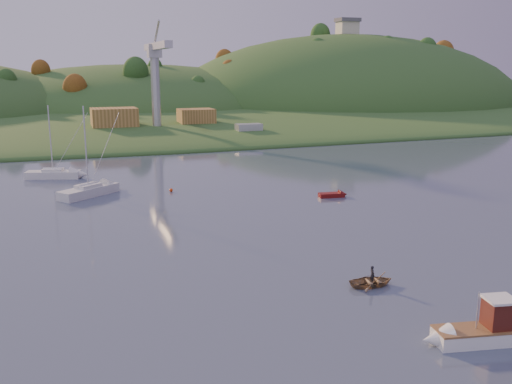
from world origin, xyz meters
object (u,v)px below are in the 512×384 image
object	(u,v)px
sailboat_near	(89,190)
sailboat_far	(53,174)
red_tender	(337,195)
canoe	(372,282)
fishing_boat	(470,331)

from	to	relation	value
sailboat_near	sailboat_far	xyz separation A→B (m)	(-4.46, 14.88, -0.04)
red_tender	canoe	bearing A→B (deg)	-105.29
red_tender	sailboat_near	bearing A→B (deg)	166.67
fishing_boat	canoe	distance (m)	10.71
sailboat_far	canoe	bearing A→B (deg)	-50.53
fishing_boat	sailboat_near	world-z (taller)	sailboat_near
canoe	red_tender	bearing A→B (deg)	-19.43
sailboat_near	canoe	world-z (taller)	sailboat_near
sailboat_far	sailboat_near	bearing A→B (deg)	-56.78
fishing_boat	red_tender	world-z (taller)	fishing_boat
canoe	red_tender	world-z (taller)	red_tender
sailboat_near	canoe	distance (m)	45.94
sailboat_near	canoe	xyz separation A→B (m)	(19.46, -41.61, -0.41)
sailboat_near	canoe	size ratio (longest dim) A/B	3.38
sailboat_near	fishing_boat	bearing A→B (deg)	-106.56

